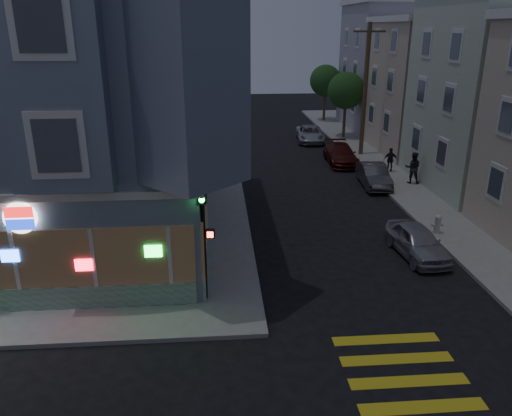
{
  "coord_description": "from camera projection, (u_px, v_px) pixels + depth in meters",
  "views": [
    {
      "loc": [
        1.62,
        -10.72,
        8.84
      ],
      "look_at": [
        2.92,
        5.73,
        2.83
      ],
      "focal_mm": 35.0,
      "sensor_mm": 36.0,
      "label": 1
    }
  ],
  "objects": [
    {
      "name": "parked_car_d",
      "position": [
        310.0,
        134.0,
        40.56
      ],
      "size": [
        2.41,
        4.65,
        1.25
      ],
      "primitive_type": "imported",
      "rotation": [
        0.0,
        0.0,
        -0.07
      ],
      "color": "#ACB2B7",
      "rests_on": "ground"
    },
    {
      "name": "pedestrian_a",
      "position": [
        413.0,
        168.0,
        29.17
      ],
      "size": [
        1.06,
        0.93,
        1.85
      ],
      "primitive_type": "imported",
      "rotation": [
        0.0,
        0.0,
        2.84
      ],
      "color": "black",
      "rests_on": "sidewalk_ne"
    },
    {
      "name": "row_house_d",
      "position": [
        416.0,
        68.0,
        44.39
      ],
      "size": [
        12.0,
        8.6,
        10.5
      ],
      "primitive_type": "cube",
      "color": "#9792A0",
      "rests_on": "sidewalk_ne"
    },
    {
      "name": "pedestrian_b",
      "position": [
        390.0,
        160.0,
        31.57
      ],
      "size": [
        0.92,
        0.46,
        1.51
      ],
      "primitive_type": "imported",
      "rotation": [
        0.0,
        0.0,
        3.04
      ],
      "color": "black",
      "rests_on": "sidewalk_ne"
    },
    {
      "name": "street_tree_far",
      "position": [
        325.0,
        81.0,
        48.1
      ],
      "size": [
        3.0,
        3.0,
        5.3
      ],
      "color": "#4C3826",
      "rests_on": "sidewalk_ne"
    },
    {
      "name": "traffic_signal",
      "position": [
        203.0,
        217.0,
        15.86
      ],
      "size": [
        0.53,
        0.5,
        4.43
      ],
      "rotation": [
        0.0,
        0.0,
        -0.12
      ],
      "color": "black",
      "rests_on": "sidewalk_nw"
    },
    {
      "name": "parked_car_a",
      "position": [
        417.0,
        241.0,
        20.24
      ],
      "size": [
        1.8,
        3.86,
        1.28
      ],
      "primitive_type": "imported",
      "rotation": [
        0.0,
        0.0,
        0.08
      ],
      "color": "#A5A7AD",
      "rests_on": "ground"
    },
    {
      "name": "utility_pole",
      "position": [
        365.0,
        88.0,
        34.68
      ],
      "size": [
        2.2,
        0.3,
        9.0
      ],
      "color": "#4C3826",
      "rests_on": "sidewalk_ne"
    },
    {
      "name": "corner_building",
      "position": [
        33.0,
        104.0,
        20.8
      ],
      "size": [
        14.6,
        14.6,
        11.4
      ],
      "color": "slate",
      "rests_on": "sidewalk_nw"
    },
    {
      "name": "street_tree_near",
      "position": [
        346.0,
        91.0,
        40.61
      ],
      "size": [
        3.0,
        3.0,
        5.3
      ],
      "color": "#4C3826",
      "rests_on": "sidewalk_ne"
    },
    {
      "name": "parked_car_b",
      "position": [
        374.0,
        175.0,
        29.15
      ],
      "size": [
        1.64,
        4.06,
        1.31
      ],
      "primitive_type": "imported",
      "rotation": [
        0.0,
        0.0,
        -0.07
      ],
      "color": "#3E4144",
      "rests_on": "ground"
    },
    {
      "name": "fire_hydrant",
      "position": [
        438.0,
        224.0,
        22.17
      ],
      "size": [
        0.5,
        0.29,
        0.86
      ],
      "color": "silver",
      "rests_on": "sidewalk_ne"
    },
    {
      "name": "ground",
      "position": [
        162.0,
        388.0,
        12.95
      ],
      "size": [
        120.0,
        120.0,
        0.0
      ],
      "primitive_type": "plane",
      "color": "black",
      "rests_on": "ground"
    },
    {
      "name": "parked_car_c",
      "position": [
        341.0,
        154.0,
        33.97
      ],
      "size": [
        1.99,
        4.6,
        1.32
      ],
      "primitive_type": "imported",
      "rotation": [
        0.0,
        0.0,
        -0.03
      ],
      "color": "#4F1412",
      "rests_on": "ground"
    },
    {
      "name": "row_house_c",
      "position": [
        462.0,
        88.0,
        36.22
      ],
      "size": [
        12.0,
        8.6,
        9.0
      ],
      "primitive_type": "cube",
      "color": "#B7A38D",
      "rests_on": "sidewalk_ne"
    }
  ]
}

